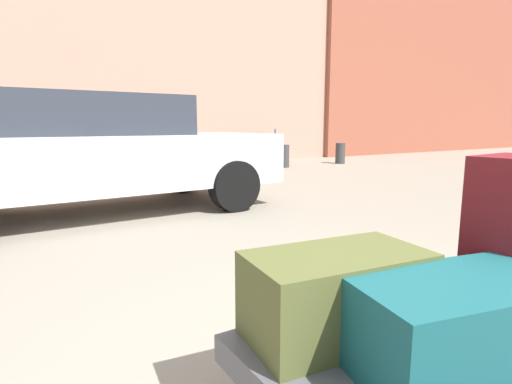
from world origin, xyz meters
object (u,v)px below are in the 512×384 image
(parked_car, at_px, (93,151))
(bollard_kerb_mid, at_px, (236,158))
(duffel_bag_teal_rear_left, at_px, (461,325))
(bollard_corner, at_px, (340,153))
(luggage_cart, at_px, (436,357))
(bicycle_leaning, at_px, (266,150))
(suitcase_maroon_front_left, at_px, (508,237))
(bollard_kerb_near, at_px, (179,161))
(bollard_kerb_far, at_px, (284,156))
(duffel_bag_olive_rear_right, at_px, (337,294))

(parked_car, xyz_separation_m, bollard_kerb_mid, (3.76, 3.22, -0.47))
(duffel_bag_teal_rear_left, xyz_separation_m, bollard_corner, (6.91, 7.81, -0.19))
(luggage_cart, xyz_separation_m, bicycle_leaning, (5.00, 8.73, 0.10))
(suitcase_maroon_front_left, distance_m, bollard_kerb_near, 7.86)
(duffel_bag_teal_rear_left, height_order, bicycle_leaning, bicycle_leaning)
(bollard_kerb_mid, distance_m, bollard_corner, 3.35)
(bicycle_leaning, distance_m, bollard_kerb_mid, 1.88)
(bollard_kerb_near, xyz_separation_m, bollard_kerb_far, (2.84, 0.00, 0.00))
(luggage_cart, distance_m, bollard_corner, 10.26)
(duffel_bag_olive_rear_right, xyz_separation_m, suitcase_maroon_front_left, (0.66, -0.22, 0.16))
(suitcase_maroon_front_left, bearing_deg, bollard_corner, 45.12)
(luggage_cart, height_order, bicycle_leaning, bicycle_leaning)
(bollard_corner, bearing_deg, parked_car, -155.67)
(luggage_cart, xyz_separation_m, bollard_kerb_far, (4.86, 7.67, 0.02))
(bicycle_leaning, bearing_deg, parked_car, -141.12)
(duffel_bag_olive_rear_right, xyz_separation_m, bollard_kerb_far, (5.14, 7.46, -0.20))
(duffel_bag_teal_rear_left, relative_size, suitcase_maroon_front_left, 1.08)
(bicycle_leaning, height_order, bollard_kerb_far, bicycle_leaning)
(duffel_bag_teal_rear_left, xyz_separation_m, parked_car, (-0.20, 4.60, 0.28))
(suitcase_maroon_front_left, xyz_separation_m, bicycle_leaning, (4.61, 8.75, -0.28))
(duffel_bag_teal_rear_left, bearing_deg, duffel_bag_olive_rear_right, 128.59)
(luggage_cart, distance_m, duffel_bag_teal_rear_left, 0.28)
(bollard_kerb_mid, bearing_deg, duffel_bag_olive_rear_right, -116.58)
(duffel_bag_olive_rear_right, bearing_deg, luggage_cart, -30.33)
(suitcase_maroon_front_left, relative_size, bicycle_leaning, 0.37)
(suitcase_maroon_front_left, bearing_deg, bollard_kerb_near, 72.99)
(duffel_bag_teal_rear_left, height_order, bollard_corner, duffel_bag_teal_rear_left)
(duffel_bag_olive_rear_right, distance_m, duffel_bag_teal_rear_left, 0.39)
(parked_car, bearing_deg, luggage_cart, -86.07)
(bicycle_leaning, bearing_deg, duffel_bag_teal_rear_left, -119.91)
(suitcase_maroon_front_left, xyz_separation_m, bollard_kerb_mid, (3.07, 7.68, -0.36))
(bollard_kerb_far, distance_m, bollard_corner, 1.95)
(parked_car, xyz_separation_m, bollard_kerb_near, (2.33, 3.22, -0.47))
(bicycle_leaning, height_order, bollard_kerb_near, bicycle_leaning)
(luggage_cart, xyz_separation_m, suitcase_maroon_front_left, (0.39, -0.01, 0.38))
(parked_car, relative_size, bollard_corner, 7.53)
(bicycle_leaning, bearing_deg, luggage_cart, -119.78)
(bollard_kerb_mid, xyz_separation_m, bollard_kerb_far, (1.41, 0.00, 0.00))
(bollard_kerb_far, bearing_deg, bollard_corner, 0.00)
(duffel_bag_teal_rear_left, relative_size, bollard_kerb_mid, 1.17)
(suitcase_maroon_front_left, xyz_separation_m, bollard_corner, (6.42, 7.68, -0.36))
(luggage_cart, xyz_separation_m, bollard_kerb_near, (2.02, 7.67, 0.02))
(bicycle_leaning, height_order, bollard_kerb_mid, bicycle_leaning)
(duffel_bag_teal_rear_left, relative_size, bicycle_leaning, 0.40)
(luggage_cart, height_order, bollard_kerb_far, bollard_kerb_far)
(bollard_corner, bearing_deg, bollard_kerb_near, 180.00)
(bollard_kerb_near, bearing_deg, bicycle_leaning, 19.61)
(duffel_bag_olive_rear_right, height_order, bollard_kerb_mid, duffel_bag_olive_rear_right)
(parked_car, xyz_separation_m, bollard_kerb_far, (5.17, 3.22, -0.47))
(parked_car, distance_m, bollard_kerb_far, 6.10)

